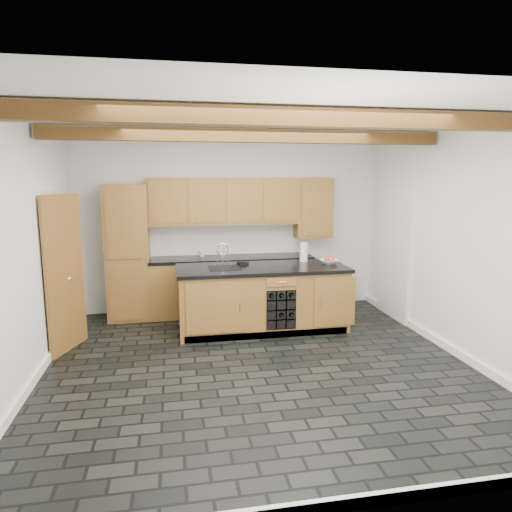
{
  "coord_description": "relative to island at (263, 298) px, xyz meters",
  "views": [
    {
      "loc": [
        -0.96,
        -5.05,
        2.2
      ],
      "look_at": [
        0.12,
        0.8,
        1.18
      ],
      "focal_mm": 32.0,
      "sensor_mm": 36.0,
      "label": 1
    }
  ],
  "objects": [
    {
      "name": "ground",
      "position": [
        -0.31,
        -1.28,
        -0.47
      ],
      "size": [
        5.0,
        5.0,
        0.0
      ],
      "primitive_type": "plane",
      "color": "black",
      "rests_on": "ground"
    },
    {
      "name": "room_shell",
      "position": [
        -0.39,
        -0.75,
        1.06
      ],
      "size": [
        5.01,
        5.0,
        5.0
      ],
      "color": "white",
      "rests_on": "ground"
    },
    {
      "name": "back_cabinetry",
      "position": [
        -0.68,
        0.95,
        0.51
      ],
      "size": [
        3.65,
        0.62,
        2.2
      ],
      "color": "olive",
      "rests_on": "ground"
    },
    {
      "name": "island",
      "position": [
        0.0,
        0.0,
        0.0
      ],
      "size": [
        2.48,
        0.96,
        0.93
      ],
      "color": "olive",
      "rests_on": "ground"
    },
    {
      "name": "faucet",
      "position": [
        -0.56,
        0.05,
        0.5
      ],
      "size": [
        0.45,
        0.4,
        0.34
      ],
      "color": "black",
      "rests_on": "island"
    },
    {
      "name": "kitchen_scale",
      "position": [
        -0.26,
        0.23,
        0.49
      ],
      "size": [
        0.18,
        0.15,
        0.05
      ],
      "rotation": [
        0.0,
        0.0,
        0.42
      ],
      "color": "black",
      "rests_on": "island"
    },
    {
      "name": "fruit_bowl",
      "position": [
        1.02,
        0.04,
        0.5
      ],
      "size": [
        0.33,
        0.33,
        0.06
      ],
      "primitive_type": "imported",
      "rotation": [
        0.0,
        0.0,
        0.29
      ],
      "color": "white",
      "rests_on": "island"
    },
    {
      "name": "fruit_cluster",
      "position": [
        1.02,
        0.04,
        0.53
      ],
      "size": [
        0.16,
        0.17,
        0.07
      ],
      "color": "red",
      "rests_on": "fruit_bowl"
    },
    {
      "name": "paper_towel",
      "position": [
        0.7,
        0.31,
        0.61
      ],
      "size": [
        0.12,
        0.12,
        0.29
      ],
      "primitive_type": "cylinder",
      "color": "white",
      "rests_on": "island"
    },
    {
      "name": "mug",
      "position": [
        -0.81,
        1.02,
        0.52
      ],
      "size": [
        0.13,
        0.13,
        0.11
      ],
      "primitive_type": "imported",
      "rotation": [
        0.0,
        0.0,
        -0.11
      ],
      "color": "white",
      "rests_on": "back_cabinetry"
    }
  ]
}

